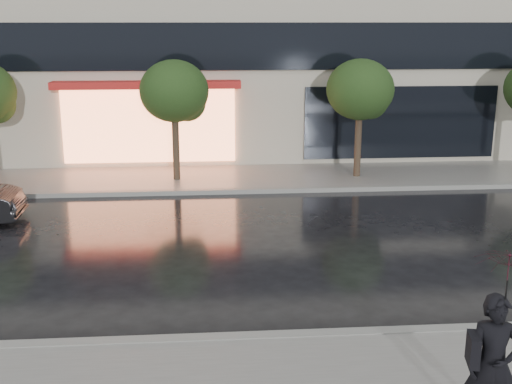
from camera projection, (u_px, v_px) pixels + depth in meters
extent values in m
plane|color=black|center=(320.00, 313.00, 11.70)|extent=(120.00, 120.00, 0.00)
cube|color=slate|center=(267.00, 177.00, 21.55)|extent=(60.00, 3.50, 0.12)
cube|color=gray|center=(330.00, 336.00, 10.72)|extent=(60.00, 0.25, 0.14)
cube|color=gray|center=(272.00, 190.00, 19.87)|extent=(60.00, 0.25, 0.14)
cube|color=black|center=(263.00, 46.00, 22.08)|extent=(28.00, 0.12, 1.60)
cube|color=#FF8C59|center=(149.00, 126.00, 22.46)|extent=(6.00, 0.10, 2.60)
cube|color=red|center=(147.00, 85.00, 21.77)|extent=(6.40, 0.70, 0.25)
cube|color=black|center=(400.00, 122.00, 23.16)|extent=(7.00, 0.10, 2.60)
cylinder|color=#33261C|center=(176.00, 150.00, 20.82)|extent=(0.22, 0.22, 2.20)
ellipsoid|color=black|center=(174.00, 91.00, 20.33)|extent=(2.20, 2.20, 1.98)
sphere|color=black|center=(187.00, 103.00, 20.65)|extent=(1.20, 1.20, 1.20)
cylinder|color=#33261C|center=(358.00, 147.00, 21.27)|extent=(0.22, 0.22, 2.20)
ellipsoid|color=black|center=(360.00, 89.00, 20.78)|extent=(2.20, 2.20, 1.98)
sphere|color=black|center=(370.00, 101.00, 21.10)|extent=(1.20, 1.20, 1.20)
imported|color=black|center=(493.00, 365.00, 7.95)|extent=(0.75, 0.57, 1.84)
imported|color=#360916|center=(507.00, 282.00, 7.65)|extent=(0.98, 1.00, 0.75)
cylinder|color=black|center=(504.00, 315.00, 7.76)|extent=(0.02, 0.02, 0.92)
cube|color=black|center=(473.00, 350.00, 7.87)|extent=(0.19, 0.36, 0.39)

